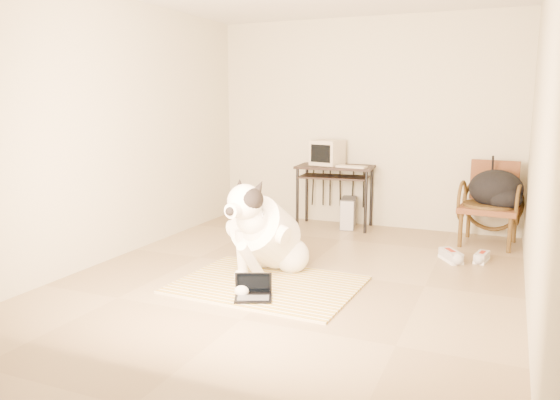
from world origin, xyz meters
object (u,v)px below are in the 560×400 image
Objects in this scene: rattan_chair at (490,203)px; computer_desk at (335,174)px; dog at (266,235)px; pc_tower at (348,213)px; backpack at (497,190)px; laptop at (253,292)px; crt_monitor at (327,153)px.

computer_desk is at bearing 176.59° from rattan_chair.
pc_tower is at bearing 85.87° from dog.
backpack is (0.07, -0.05, 0.16)m from rattan_chair.
rattan_chair is at bearing 57.89° from laptop.
dog is at bearing -86.31° from crt_monitor.
computer_desk is at bearing 93.87° from laptop.
rattan_chair is at bearing 47.95° from dog.
laptop is 2.92m from computer_desk.
pc_tower is 1.76m from rattan_chair.
rattan_chair reaches higher than computer_desk.
rattan_chair is at bearing -4.77° from crt_monitor.
crt_monitor is (-0.13, 0.06, 0.28)m from computer_desk.
crt_monitor is at bearing 93.69° from dog.
dog is 3.31× the size of crt_monitor.
dog is at bearing 105.25° from laptop.
backpack is (1.78, 2.69, 0.57)m from laptop.
crt_monitor is 0.84m from pc_tower.
crt_monitor reaches higher than backpack.
laptop is 0.87× the size of crt_monitor.
pc_tower is (0.16, 2.25, -0.20)m from dog.
crt_monitor is at bearing 174.06° from backpack.
pc_tower is at bearing 12.27° from computer_desk.
crt_monitor is 0.95× the size of pc_tower.
laptop is 3.27m from backpack.
laptop is at bearing -123.59° from backpack.
dog is 2.82m from rattan_chair.
dog is at bearing -133.73° from backpack.
pc_tower is at bearing 90.23° from laptop.
rattan_chair is (1.72, 2.74, 0.41)m from laptop.
crt_monitor reaches higher than laptop.
pc_tower is 1.86m from backpack.
computer_desk is (-0.19, 2.85, 0.63)m from laptop.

